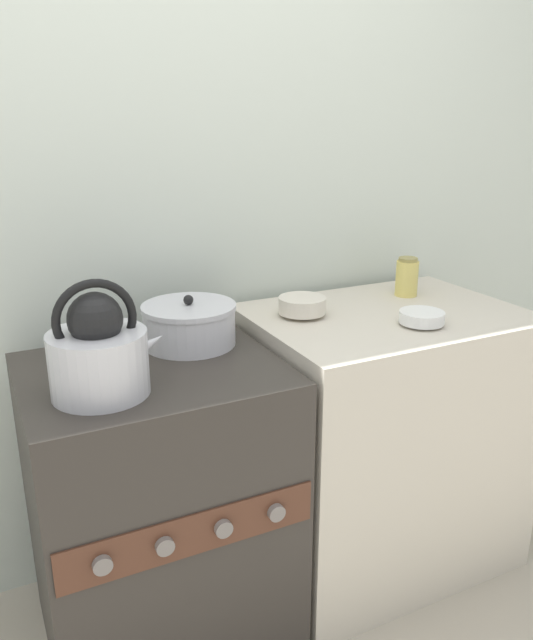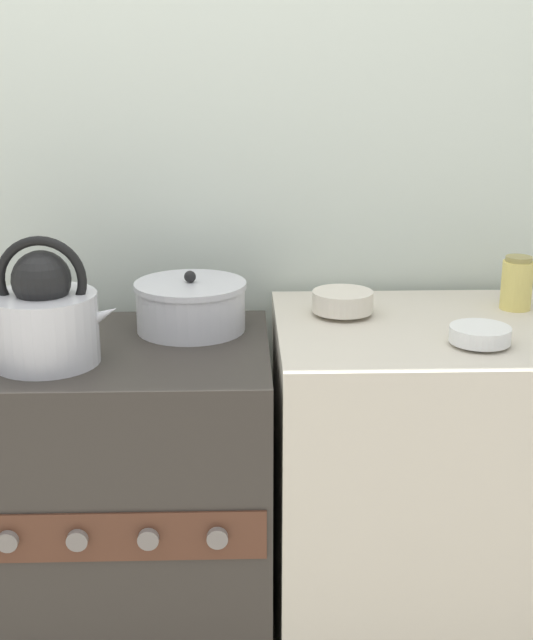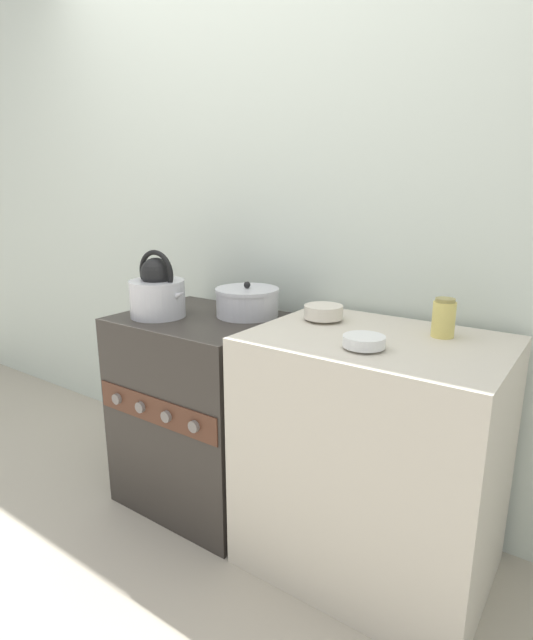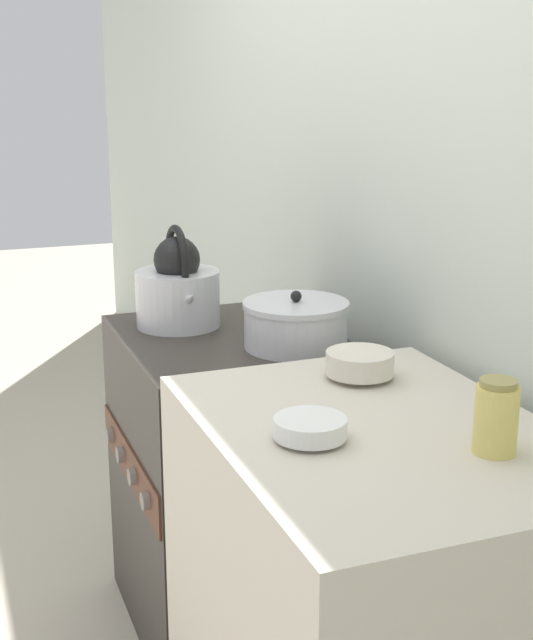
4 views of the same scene
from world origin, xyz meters
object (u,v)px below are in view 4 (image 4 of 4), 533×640
Objects in this scene: cooking_pot at (296,324)px; stove at (232,483)px; enamel_bowl at (360,363)px; kettle at (178,289)px; storage_jar at (496,417)px; small_ceramic_bowl at (310,428)px.

stove is at bearing -140.43° from cooking_pot.
stove is 5.80× the size of enamel_bowl.
kettle is 1.11m from storage_jar.
storage_jar reaches higher than cooking_pot.
enamel_bowl is at bearing 18.37° from kettle.
small_ceramic_bowl is at bearing -40.71° from enamel_bowl.
storage_jar is (1.08, 0.26, -0.00)m from kettle.
kettle is 0.69m from enamel_bowl.
kettle reaches higher than stove.
stove is 6.43× the size of storage_jar.
enamel_bowl is at bearing 13.14° from stove.
enamel_bowl is (0.51, 0.12, 0.49)m from stove.
stove is 3.17× the size of cooking_pot.
enamel_bowl is (0.65, 0.22, -0.04)m from kettle.
enamel_bowl is at bearing -174.41° from storage_jar.
kettle is at bearing -145.91° from stove.
cooking_pot is (0.29, 0.22, -0.04)m from kettle.
stove is at bearing -170.26° from storage_jar.
kettle is 1.05× the size of cooking_pot.
small_ceramic_bowl is at bearing -20.47° from cooking_pot.
cooking_pot is 1.83× the size of enamel_bowl.
kettle reaches higher than small_ceramic_bowl.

